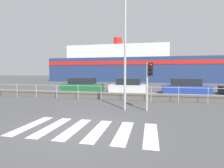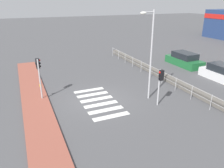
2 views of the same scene
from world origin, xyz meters
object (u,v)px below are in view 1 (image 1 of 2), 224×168
traffic_light_far (149,76)px  streetlamp (125,38)px  parked_car_blue (185,87)px  parked_car_white (129,86)px  ferry_boat (134,66)px  parked_car_green (82,85)px

traffic_light_far → streetlamp: streetlamp is taller
parked_car_blue → parked_car_white: bearing=180.0°
streetlamp → parked_car_blue: size_ratio=1.46×
ferry_boat → parked_car_blue: 22.04m
parked_car_white → traffic_light_far: bearing=-75.9°
streetlamp → parked_car_white: 8.95m
ferry_boat → parked_car_blue: bearing=-72.2°
ferry_boat → parked_car_blue: ferry_boat is taller
traffic_light_far → parked_car_blue: (3.28, 8.17, -1.25)m
ferry_boat → parked_car_white: size_ratio=9.94×
parked_car_white → streetlamp: bearing=-84.6°
ferry_boat → parked_car_white: (1.36, -20.83, -2.67)m
ferry_boat → parked_car_green: ferry_boat is taller
traffic_light_far → parked_car_green: bearing=130.7°
ferry_boat → traffic_light_far: bearing=-83.3°
parked_car_green → parked_car_blue: size_ratio=1.04×
streetlamp → parked_car_green: 10.60m
parked_car_white → parked_car_blue: parked_car_blue is taller
streetlamp → parked_car_blue: (4.56, 8.33, -3.18)m
streetlamp → parked_car_blue: 10.01m
parked_car_blue → parked_car_green: bearing=-180.0°
traffic_light_far → ferry_boat: (-3.42, 29.00, 1.40)m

